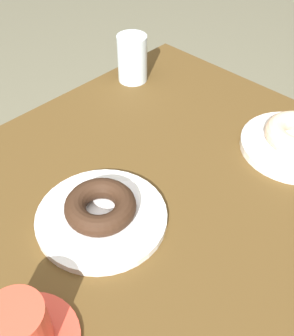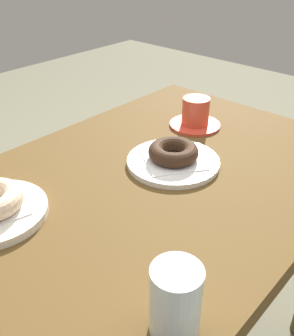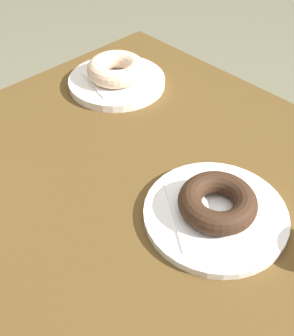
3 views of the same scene
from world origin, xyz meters
name	(u,v)px [view 3 (image 3 of 3)]	position (x,y,z in m)	size (l,w,h in m)	color
table	(185,237)	(0.00, 0.00, 0.61)	(0.95, 0.67, 0.71)	#553C1B
plate_chocolate_ring	(216,214)	(0.05, 0.00, 0.71)	(0.21, 0.21, 0.01)	white
napkin_chocolate_ring	(216,210)	(0.05, 0.00, 0.72)	(0.13, 0.13, 0.00)	white
donut_chocolate_ring	(218,202)	(0.05, 0.00, 0.74)	(0.11, 0.11, 0.03)	#362114
plate_sugar_ring	(117,82)	(-0.32, 0.13, 0.71)	(0.20, 0.20, 0.02)	white
napkin_sugar_ring	(117,78)	(-0.32, 0.13, 0.72)	(0.11, 0.11, 0.00)	white
donut_sugar_ring	(116,69)	(-0.32, 0.13, 0.74)	(0.12, 0.12, 0.04)	beige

